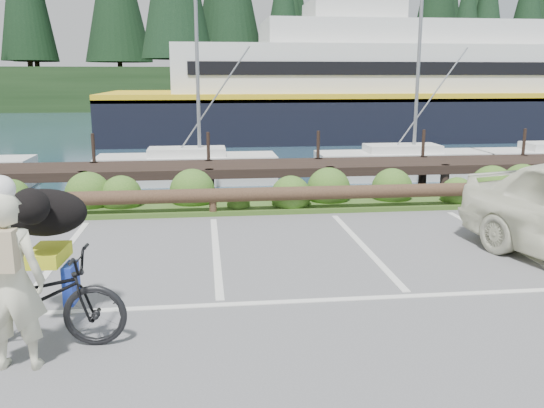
% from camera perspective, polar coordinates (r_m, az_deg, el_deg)
% --- Properties ---
extents(ground, '(72.00, 72.00, 0.00)m').
position_cam_1_polar(ground, '(8.10, -5.22, -8.87)').
color(ground, '#5B5B5D').
extents(harbor_backdrop, '(170.00, 160.00, 30.00)m').
position_cam_1_polar(harbor_backdrop, '(86.01, -6.54, 10.53)').
color(harbor_backdrop, '#1C3344').
rests_on(harbor_backdrop, ground).
extents(vegetation_strip, '(34.00, 1.60, 0.10)m').
position_cam_1_polar(vegetation_strip, '(13.16, -5.91, -0.23)').
color(vegetation_strip, '#3D5B21').
rests_on(vegetation_strip, ground).
extents(log_rail, '(32.00, 0.30, 0.60)m').
position_cam_1_polar(log_rail, '(12.49, -5.85, -1.16)').
color(log_rail, '#443021').
rests_on(log_rail, ground).
extents(bicycle, '(2.12, 0.85, 1.09)m').
position_cam_1_polar(bicycle, '(6.94, -22.75, -8.74)').
color(bicycle, black).
rests_on(bicycle, ground).
extents(cyclist, '(0.71, 0.49, 1.86)m').
position_cam_1_polar(cyclist, '(6.39, -24.47, -7.04)').
color(cyclist, beige).
rests_on(cyclist, ground).
extents(dog, '(0.54, 1.01, 0.57)m').
position_cam_1_polar(dog, '(7.31, -21.60, -0.79)').
color(dog, black).
rests_on(dog, bicycle).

